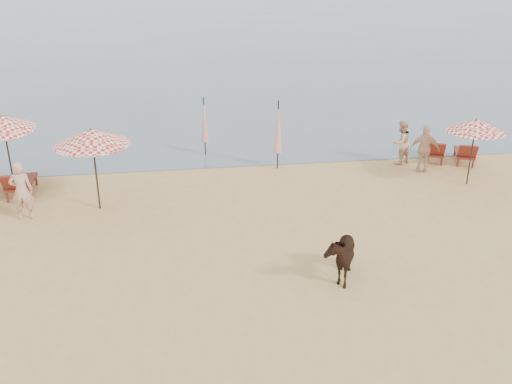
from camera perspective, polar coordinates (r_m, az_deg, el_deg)
ground at (r=12.21m, az=3.47°, el=-13.93°), size 120.00×120.00×0.00m
sea at (r=89.87m, az=-7.23°, el=18.06°), size 160.00×140.00×0.06m
lounger_cluster_right at (r=22.50m, az=18.80°, el=3.86°), size 2.25×2.21×0.63m
umbrella_open_left_a at (r=17.46m, az=-16.10°, el=5.30°), size 2.25×2.25×2.56m
umbrella_open_left_b at (r=20.35m, az=-23.97°, el=6.34°), size 1.98×2.02×2.53m
umbrella_open_right at (r=20.08m, az=21.11°, el=6.24°), size 1.89×1.89×2.30m
umbrella_closed_left at (r=20.41m, az=2.22°, el=6.49°), size 0.31×0.31×2.52m
umbrella_closed_right at (r=21.94m, az=-5.20°, el=7.19°), size 0.28×0.28×2.28m
cow at (r=13.86m, az=8.35°, el=-6.12°), size 1.15×1.66×1.28m
beachgoer_left at (r=17.94m, az=-22.40°, el=0.11°), size 0.67×0.47×1.77m
beachgoer_right_a at (r=21.75m, az=14.29°, el=4.84°), size 1.00×0.93×1.65m
beachgoer_right_b at (r=21.08m, az=16.52°, el=4.13°), size 1.10×0.79×1.73m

